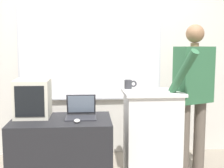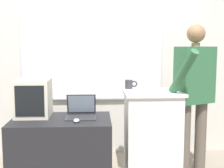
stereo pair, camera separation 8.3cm
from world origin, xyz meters
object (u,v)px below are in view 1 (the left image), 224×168
object	(u,v)px
person_presenter	(193,89)
coffee_mug	(129,84)
lectern_podium	(152,134)
computer_mouse_by_laptop	(77,121)
side_desk	(62,152)
laptop	(81,110)
crt_monitor	(33,98)
wireless_keyboard	(151,91)

from	to	relation	value
person_presenter	coffee_mug	xyz separation A→B (m)	(-0.70, 0.17, 0.04)
person_presenter	lectern_podium	bearing A→B (deg)	159.66
computer_mouse_by_laptop	side_desk	bearing A→B (deg)	137.42
lectern_podium	person_presenter	xyz separation A→B (m)	(0.47, 0.02, 0.49)
laptop	crt_monitor	size ratio (longest dim) A/B	0.80
side_desk	laptop	size ratio (longest dim) A/B	3.20
lectern_podium	laptop	world-z (taller)	lectern_podium
lectern_podium	person_presenter	world-z (taller)	person_presenter
lectern_podium	wireless_keyboard	size ratio (longest dim) A/B	2.24
person_presenter	wireless_keyboard	xyz separation A→B (m)	(-0.49, -0.09, -0.00)
lectern_podium	computer_mouse_by_laptop	xyz separation A→B (m)	(-0.81, -0.31, 0.24)
crt_monitor	coffee_mug	size ratio (longest dim) A/B	2.78
lectern_podium	side_desk	world-z (taller)	lectern_podium
person_presenter	computer_mouse_by_laptop	size ratio (longest dim) A/B	16.86
person_presenter	computer_mouse_by_laptop	world-z (taller)	person_presenter
lectern_podium	coffee_mug	size ratio (longest dim) A/B	6.71
crt_monitor	coffee_mug	xyz separation A→B (m)	(1.05, 0.23, 0.11)
lectern_podium	laptop	bearing A→B (deg)	-175.23
side_desk	laptop	bearing A→B (deg)	23.70
lectern_podium	coffee_mug	world-z (taller)	coffee_mug
wireless_keyboard	crt_monitor	bearing A→B (deg)	178.30
side_desk	person_presenter	distance (m)	1.58
side_desk	laptop	world-z (taller)	laptop
side_desk	computer_mouse_by_laptop	size ratio (longest dim) A/B	10.23
coffee_mug	person_presenter	bearing A→B (deg)	-13.96
laptop	coffee_mug	xyz separation A→B (m)	(0.54, 0.26, 0.24)
wireless_keyboard	crt_monitor	xyz separation A→B (m)	(-1.26, 0.04, -0.07)
crt_monitor	coffee_mug	distance (m)	1.08
wireless_keyboard	computer_mouse_by_laptop	xyz separation A→B (m)	(-0.79, -0.24, -0.25)
coffee_mug	side_desk	bearing A→B (deg)	-154.88
side_desk	person_presenter	world-z (taller)	person_presenter
laptop	computer_mouse_by_laptop	xyz separation A→B (m)	(-0.03, -0.24, -0.05)
side_desk	crt_monitor	bearing A→B (deg)	157.78
laptop	wireless_keyboard	xyz separation A→B (m)	(0.75, -0.00, 0.20)
crt_monitor	computer_mouse_by_laptop	bearing A→B (deg)	-30.53
lectern_podium	side_desk	size ratio (longest dim) A/B	0.94
wireless_keyboard	coffee_mug	bearing A→B (deg)	128.61
side_desk	person_presenter	xyz separation A→B (m)	(1.45, 0.17, 0.62)
coffee_mug	crt_monitor	bearing A→B (deg)	-167.88
side_desk	person_presenter	bearing A→B (deg)	6.90
computer_mouse_by_laptop	coffee_mug	size ratio (longest dim) A/B	0.70
computer_mouse_by_laptop	coffee_mug	bearing A→B (deg)	41.05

